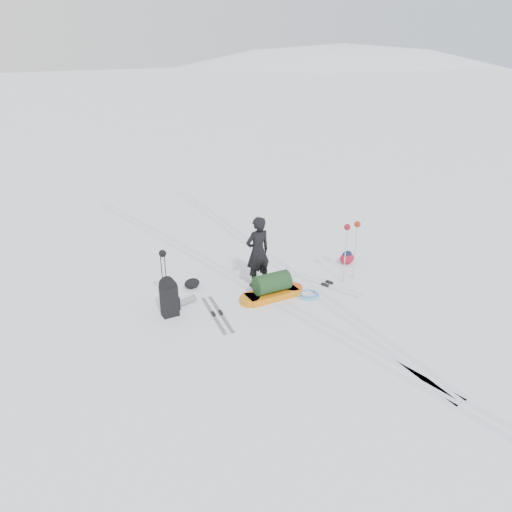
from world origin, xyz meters
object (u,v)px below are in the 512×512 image
object	(u,v)px
expedition_rucksack	(171,297)
pulk_sled	(272,288)
ski_poles_black	(163,260)
skier	(258,252)

from	to	relation	value
expedition_rucksack	pulk_sled	bearing A→B (deg)	-8.93
ski_poles_black	expedition_rucksack	bearing A→B (deg)	-118.47
pulk_sled	ski_poles_black	world-z (taller)	ski_poles_black
skier	pulk_sled	xyz separation A→B (m)	(-0.10, -0.70, -0.64)
pulk_sled	expedition_rucksack	world-z (taller)	expedition_rucksack
skier	ski_poles_black	bearing A→B (deg)	-6.27
skier	expedition_rucksack	xyz separation A→B (m)	(-2.30, -0.06, -0.46)
pulk_sled	skier	bearing A→B (deg)	88.70
skier	expedition_rucksack	world-z (taller)	skier
expedition_rucksack	ski_poles_black	xyz separation A→B (m)	(0.07, 0.43, 0.68)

